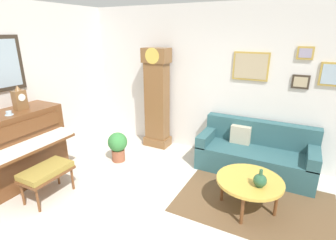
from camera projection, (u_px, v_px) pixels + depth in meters
The scene contains 13 objects.
ground_plane at pixel (143, 222), 3.39m from camera, with size 6.40×6.00×0.10m, color beige.
wall_left at pixel (0, 93), 4.04m from camera, with size 0.13×4.90×2.80m.
wall_back at pixel (210, 82), 4.92m from camera, with size 5.30×0.13×2.80m.
area_rug at pixel (254, 202), 3.70m from camera, with size 2.10×1.50×0.01m, color brown.
piano at pixel (16, 148), 4.03m from camera, with size 0.87×1.44×1.17m.
piano_bench at pixel (46, 172), 3.70m from camera, with size 0.42×0.70×0.48m.
grandfather_clock at pixel (157, 101), 5.27m from camera, with size 0.52×0.34×2.03m.
couch at pixel (255, 154), 4.48m from camera, with size 1.90×0.80×0.84m.
coffee_table at pixel (250, 181), 3.46m from camera, with size 0.88×0.88×0.45m.
mantel_clock at pixel (20, 99), 3.96m from camera, with size 0.13×0.18×0.38m.
teacup at pixel (9, 113), 3.74m from camera, with size 0.12×0.12×0.06m.
green_jug at pixel (260, 180), 3.27m from camera, with size 0.17×0.17×0.24m.
potted_plant at pixel (118, 145), 4.80m from camera, with size 0.36×0.36×0.56m.
Camera 1 is at (1.56, -2.31, 2.32)m, focal length 27.68 mm.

